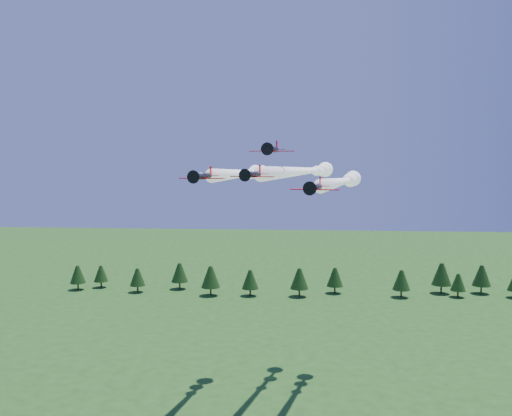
# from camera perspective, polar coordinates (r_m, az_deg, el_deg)

# --- Properties ---
(plane_lead) EXTENTS (19.10, 57.99, 3.70)m
(plane_lead) POSITION_cam_1_polar(r_m,az_deg,el_deg) (121.21, 4.95, 3.71)
(plane_lead) COLOR black
(plane_lead) RESTS_ON ground
(plane_left) EXTENTS (13.49, 41.88, 3.70)m
(plane_left) POSITION_cam_1_polar(r_m,az_deg,el_deg) (121.68, -1.19, 3.48)
(plane_left) COLOR black
(plane_left) RESTS_ON ground
(plane_right) EXTENTS (16.02, 48.56, 3.70)m
(plane_right) POSITION_cam_1_polar(r_m,az_deg,el_deg) (122.04, 8.65, 2.64)
(plane_right) COLOR black
(plane_right) RESTS_ON ground
(plane_slot) EXTENTS (8.25, 9.00, 2.88)m
(plane_slot) POSITION_cam_1_polar(r_m,az_deg,el_deg) (104.82, 1.63, 5.88)
(plane_slot) COLOR black
(plane_slot) RESTS_ON ground
(treeline) EXTENTS (170.15, 17.96, 11.54)m
(treeline) POSITION_cam_1_polar(r_m,az_deg,el_deg) (210.20, 7.65, -6.85)
(treeline) COLOR #382314
(treeline) RESTS_ON ground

